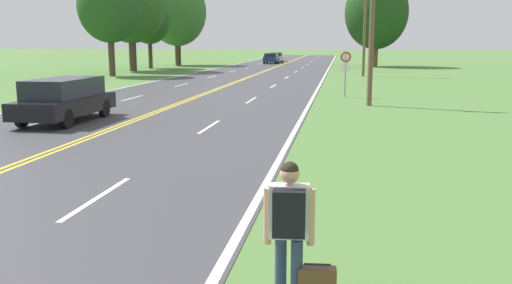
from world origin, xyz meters
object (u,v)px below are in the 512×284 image
Objects in this scene: tree_right_cluster at (149,21)px; tree_far_back at (131,1)px; hitchhiker_person at (289,220)px; tree_mid_treeline at (109,6)px; traffic_sign at (346,63)px; car_white_hatchback_mid_near at (276,57)px; tree_behind_sign at (177,12)px; car_black_van_nearest at (65,99)px; car_dark_blue_hatchback_approaching at (271,58)px; tree_left_verge at (376,13)px.

tree_right_cluster is 0.70× the size of tree_far_back.
tree_mid_treeline is at bearing 21.95° from hitchhiker_person.
traffic_sign is 0.58× the size of car_white_hatchback_mid_near.
tree_far_back is 29.71m from car_white_hatchback_mid_near.
traffic_sign is at bearing -47.62° from tree_far_back.
car_black_van_nearest is at bearing -77.82° from tree_behind_sign.
hitchhiker_person is 0.16× the size of tree_behind_sign.
traffic_sign reaches higher than car_dark_blue_hatchback_approaching.
tree_mid_treeline is at bearing 142.88° from traffic_sign.
hitchhiker_person is 0.15× the size of tree_far_back.
tree_behind_sign is 2.55× the size of car_white_hatchback_mid_near.
car_black_van_nearest is 61.14m from car_white_hatchback_mid_near.
car_white_hatchback_mid_near is at bearing 136.71° from tree_left_verge.
tree_behind_sign is 17.89m from car_white_hatchback_mid_near.
tree_right_cluster reaches higher than car_white_hatchback_mid_near.
tree_behind_sign reaches higher than car_black_van_nearest.
tree_mid_treeline reaches higher than car_dark_blue_hatchback_approaching.
tree_left_verge is at bearing 29.08° from tree_far_back.
tree_far_back is (-0.54, -13.84, 0.42)m from tree_behind_sign.
tree_far_back reaches higher than traffic_sign.
tree_left_verge is 19.34m from car_white_hatchback_mid_near.
traffic_sign is at bearing -37.12° from tree_mid_treeline.
tree_far_back is 2.31× the size of car_black_van_nearest.
tree_behind_sign is 2.22× the size of car_black_van_nearest.
car_black_van_nearest is at bearing 177.46° from car_white_hatchback_mid_near.
tree_far_back is (-25.06, -13.93, 0.69)m from tree_left_verge.
tree_right_cluster is at bearing 15.81° from car_black_van_nearest.
tree_behind_sign is 22.17m from tree_mid_treeline.
traffic_sign is 0.27× the size of tree_mid_treeline.
car_dark_blue_hatchback_approaching is at bearing 152.70° from tree_left_verge.
tree_far_back reaches higher than car_dark_blue_hatchback_approaching.
hitchhiker_person is 16.41m from car_black_van_nearest.
car_black_van_nearest is at bearing -69.85° from tree_mid_treeline.
tree_far_back reaches higher than car_black_van_nearest.
tree_far_back is at bearing 154.52° from car_white_hatchback_mid_near.
tree_far_back reaches higher than tree_left_verge.
tree_mid_treeline is (-19.38, 39.39, 4.91)m from hitchhiker_person.
tree_far_back is at bearing 152.89° from car_dark_blue_hatchback_approaching.
hitchhiker_person is at bearing -174.94° from car_white_hatchback_mid_near.
traffic_sign reaches higher than car_white_hatchback_mid_near.
traffic_sign is 0.69× the size of car_dark_blue_hatchback_approaching.
tree_mid_treeline is at bearing -80.67° from tree_far_back.
hitchhiker_person is 0.40× the size of car_white_hatchback_mid_near.
hitchhiker_person is 0.22× the size of tree_right_cluster.
tree_mid_treeline is (-23.70, -22.24, -0.41)m from tree_left_verge.
tree_left_verge is 2.98× the size of car_dark_blue_hatchback_approaching.
car_white_hatchback_mid_near is (0.61, 61.13, -0.12)m from car_black_van_nearest.
tree_far_back reaches higher than tree_right_cluster.
tree_right_cluster reaches higher than car_black_van_nearest.
hitchhiker_person is 74.88m from car_white_hatchback_mid_near.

